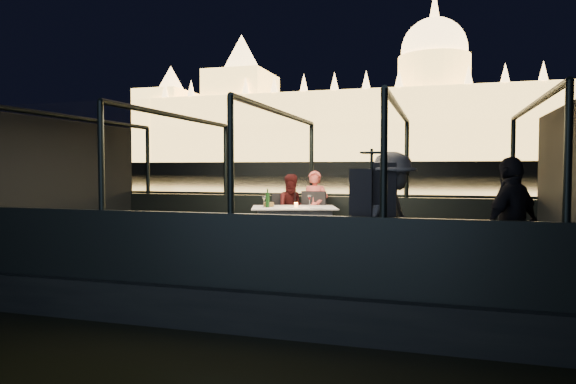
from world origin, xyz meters
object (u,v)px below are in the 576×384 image
(chair_port_left, at_px, (280,221))
(person_man_maroon, at_px, (293,205))
(person_woman_coral, at_px, (315,205))
(coat_stand, at_px, (371,214))
(dining_table_central, at_px, (294,229))
(chair_port_right, at_px, (311,223))
(passenger_stripe, at_px, (392,218))
(passenger_dark, at_px, (512,221))
(wine_bottle, at_px, (268,199))

(chair_port_left, xyz_separation_m, person_man_maroon, (0.18, 0.22, 0.30))
(person_woman_coral, bearing_deg, coat_stand, -62.94)
(dining_table_central, xyz_separation_m, person_man_maroon, (-0.23, 0.73, 0.36))
(person_man_maroon, bearing_deg, chair_port_right, -57.51)
(passenger_stripe, bearing_deg, person_woman_coral, 51.47)
(chair_port_left, height_order, coat_stand, coat_stand)
(passenger_dark, bearing_deg, person_woman_coral, -97.17)
(chair_port_right, distance_m, person_man_maroon, 0.59)
(chair_port_right, distance_m, passenger_dark, 4.19)
(dining_table_central, distance_m, passenger_dark, 4.05)
(wine_bottle, bearing_deg, person_man_maroon, 78.94)
(chair_port_left, bearing_deg, passenger_stripe, -67.66)
(chair_port_left, height_order, passenger_dark, passenger_dark)
(coat_stand, bearing_deg, wine_bottle, 131.16)
(wine_bottle, bearing_deg, dining_table_central, 26.46)
(chair_port_left, height_order, wine_bottle, wine_bottle)
(coat_stand, xyz_separation_m, person_woman_coral, (-1.47, 3.31, -0.15))
(chair_port_left, bearing_deg, coat_stand, -72.32)
(chair_port_left, height_order, person_woman_coral, person_woman_coral)
(passenger_stripe, bearing_deg, chair_port_left, 61.34)
(coat_stand, height_order, passenger_stripe, coat_stand)
(dining_table_central, distance_m, chair_port_left, 0.66)
(person_woman_coral, bearing_deg, passenger_stripe, -58.28)
(passenger_stripe, distance_m, passenger_dark, 1.31)
(coat_stand, height_order, passenger_dark, coat_stand)
(dining_table_central, relative_size, person_woman_coral, 1.04)
(chair_port_right, height_order, coat_stand, coat_stand)
(passenger_dark, bearing_deg, dining_table_central, -88.00)
(wine_bottle, bearing_deg, passenger_dark, -31.66)
(person_woman_coral, distance_m, person_man_maroon, 0.43)
(passenger_stripe, height_order, wine_bottle, passenger_stripe)
(dining_table_central, height_order, wine_bottle, wine_bottle)
(coat_stand, relative_size, passenger_stripe, 1.02)
(passenger_stripe, bearing_deg, wine_bottle, 69.58)
(dining_table_central, xyz_separation_m, person_woman_coral, (0.20, 0.72, 0.36))
(chair_port_right, height_order, person_man_maroon, person_man_maroon)
(person_man_maroon, bearing_deg, passenger_dark, -66.45)
(person_man_maroon, distance_m, passenger_dark, 4.67)
(dining_table_central, bearing_deg, passenger_stripe, -51.56)
(coat_stand, bearing_deg, passenger_dark, 5.71)
(passenger_stripe, height_order, passenger_dark, passenger_stripe)
(chair_port_left, height_order, chair_port_right, chair_port_right)
(dining_table_central, distance_m, person_woman_coral, 0.83)
(coat_stand, bearing_deg, chair_port_left, 123.77)
(chair_port_left, relative_size, passenger_stripe, 0.59)
(wine_bottle, bearing_deg, person_woman_coral, 56.39)
(passenger_stripe, bearing_deg, person_man_maroon, 57.16)
(chair_port_right, distance_m, passenger_stripe, 3.32)
(chair_port_left, height_order, passenger_stripe, passenger_stripe)
(dining_table_central, xyz_separation_m, wine_bottle, (-0.42, -0.21, 0.53))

